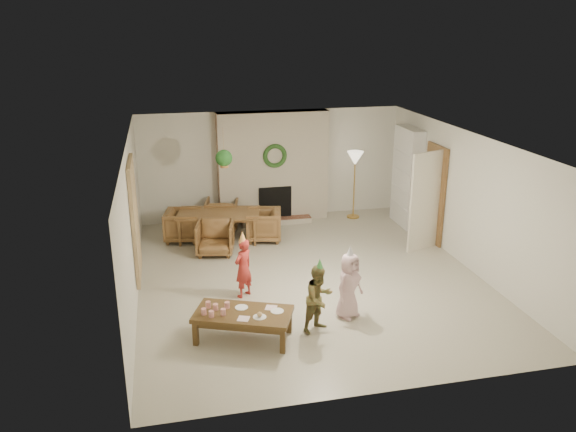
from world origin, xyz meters
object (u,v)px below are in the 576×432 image
object	(u,v)px
coffee_table_top	(243,314)
child_plaid	(319,298)
child_red	(243,268)
dining_chair_near	(215,238)
dining_chair_left	(183,225)
dining_table	(219,227)
dining_chair_right	(263,225)
dining_chair_far	(222,214)
child_pink	(349,285)

from	to	relation	value
coffee_table_top	child_plaid	xyz separation A→B (m)	(1.13, 0.00, 0.12)
child_red	dining_chair_near	bearing A→B (deg)	-120.73
child_plaid	coffee_table_top	bearing A→B (deg)	151.80
dining_chair_left	child_red	size ratio (longest dim) A/B	0.71
dining_table	child_red	xyz separation A→B (m)	(0.12, -2.70, 0.21)
dining_chair_left	dining_chair_right	size ratio (longest dim) A/B	1.00
child_plaid	dining_chair_far	bearing A→B (deg)	72.24
dining_chair_far	coffee_table_top	size ratio (longest dim) A/B	0.52
dining_chair_left	child_pink	xyz separation A→B (m)	(2.34, -3.89, 0.19)
child_red	child_plaid	size ratio (longest dim) A/B	0.99
dining_table	dining_chair_left	size ratio (longest dim) A/B	2.34
dining_chair_right	child_pink	bearing A→B (deg)	22.75
dining_chair_near	dining_table	bearing A→B (deg)	90.00
dining_chair_near	child_pink	bearing A→B (deg)	-47.98
dining_chair_far	child_plaid	xyz separation A→B (m)	(0.90, -4.77, 0.18)
child_pink	dining_chair_near	bearing A→B (deg)	88.58
child_red	child_plaid	bearing A→B (deg)	85.85
dining_chair_far	dining_chair_right	xyz separation A→B (m)	(0.76, -0.92, 0.00)
child_plaid	child_pink	xyz separation A→B (m)	(0.56, 0.30, 0.01)
dining_chair_near	dining_chair_far	distance (m)	1.50
dining_chair_right	child_plaid	world-z (taller)	child_plaid
dining_chair_near	dining_chair_right	world-z (taller)	same
dining_chair_right	coffee_table_top	bearing A→B (deg)	-2.83
dining_chair_near	dining_chair_far	bearing A→B (deg)	90.00
dining_chair_near	coffee_table_top	world-z (taller)	dining_chair_near
dining_chair_far	dining_table	bearing A→B (deg)	90.00
dining_chair_left	coffee_table_top	bearing A→B (deg)	-159.53
coffee_table_top	child_pink	size ratio (longest dim) A/B	1.32
dining_table	child_red	world-z (taller)	child_red
coffee_table_top	child_pink	distance (m)	1.72
dining_chair_near	child_pink	xyz separation A→B (m)	(1.76, -3.01, 0.19)
dining_table	dining_chair_near	world-z (taller)	dining_chair_near
dining_table	child_plaid	xyz separation A→B (m)	(1.05, -4.04, 0.22)
coffee_table_top	child_plaid	bearing A→B (deg)	22.20
dining_chair_right	coffee_table_top	distance (m)	3.98
dining_chair_far	child_pink	size ratio (longest dim) A/B	0.69
dining_chair_right	child_pink	distance (m)	3.62
dining_chair_near	child_pink	size ratio (longest dim) A/B	0.69
dining_table	dining_chair_far	xyz separation A→B (m)	(0.15, 0.73, 0.03)
child_red	child_pink	xyz separation A→B (m)	(1.49, -1.04, 0.02)
dining_chair_left	coffee_table_top	size ratio (longest dim) A/B	0.52
dining_table	child_pink	bearing A→B (deg)	-55.04
dining_table	child_red	size ratio (longest dim) A/B	1.67
coffee_table_top	dining_chair_right	bearing A→B (deg)	97.49
dining_chair_left	child_pink	world-z (taller)	child_pink
dining_chair_left	child_pink	size ratio (longest dim) A/B	0.69
dining_table	dining_chair_near	bearing A→B (deg)	-90.00
dining_table	child_plaid	world-z (taller)	child_plaid
dining_chair_right	child_plaid	bearing A→B (deg)	13.66
dining_chair_left	child_plaid	size ratio (longest dim) A/B	0.70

